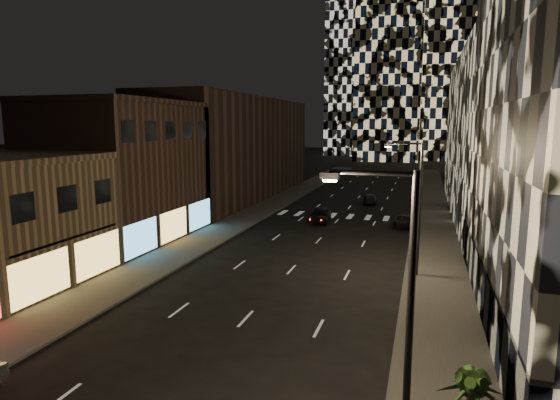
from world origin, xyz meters
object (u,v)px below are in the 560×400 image
Objects in this scene: car_dark_rightlane at (403,221)px; streetlight_far at (416,199)px; streetlight_near at (401,313)px; car_dark_oncoming at (370,199)px; car_dark_midlane at (321,215)px; palm_tree at (472,395)px.

streetlight_far is at bearing -83.83° from car_dark_rightlane.
car_dark_oncoming is at bearing 97.11° from streetlight_near.
streetlight_near is at bearing -86.48° from car_dark_rightlane.
streetlight_near is 2.18× the size of car_dark_rightlane.
car_dark_rightlane is (4.85, -13.66, -0.05)m from car_dark_oncoming.
streetlight_far is (0.00, 20.00, 0.00)m from streetlight_near.
car_dark_oncoming is at bearing 72.76° from car_dark_midlane.
palm_tree reaches higher than car_dark_oncoming.
streetlight_near reaches higher than car_dark_rightlane.
palm_tree reaches higher than car_dark_midlane.
palm_tree is at bearing -84.64° from streetlight_far.
streetlight_far is 30.81m from car_dark_oncoming.
streetlight_far is 2.18× the size of car_dark_rightlane.
car_dark_oncoming is at bearing 101.77° from streetlight_far.
palm_tree is at bearing -74.23° from car_dark_midlane.
streetlight_near and streetlight_far have the same top height.
car_dark_oncoming is (3.69, 13.94, -0.16)m from car_dark_midlane.
streetlight_near reaches higher than car_dark_oncoming.
car_dark_oncoming is (-6.21, 49.81, -4.73)m from streetlight_near.
palm_tree is at bearing 94.03° from car_dark_oncoming.
streetlight_far is 1.95× the size of car_dark_midlane.
streetlight_near is 2.76m from palm_tree.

